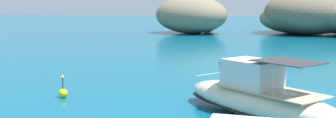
{
  "coord_description": "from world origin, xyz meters",
  "views": [
    {
      "loc": [
        7.51,
        -7.83,
        5.68
      ],
      "look_at": [
        2.51,
        18.75,
        1.97
      ],
      "focal_mm": 42.44,
      "sensor_mm": 36.0,
      "label": 1
    }
  ],
  "objects": [
    {
      "name": "motorboat_cream",
      "position": [
        8.37,
        12.35,
        0.97
      ],
      "size": [
        9.18,
        8.83,
        3.07
      ],
      "color": "beige",
      "rests_on": "ground"
    },
    {
      "name": "islet_small",
      "position": [
        -2.26,
        71.58,
        3.49
      ],
      "size": [
        18.28,
        16.47,
        7.37
      ],
      "color": "#84755B",
      "rests_on": "ground"
    },
    {
      "name": "channel_buoy",
      "position": [
        -3.26,
        14.46,
        0.34
      ],
      "size": [
        0.56,
        0.56,
        1.48
      ],
      "color": "yellow",
      "rests_on": "ground"
    }
  ]
}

